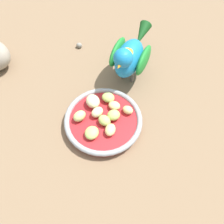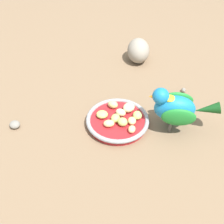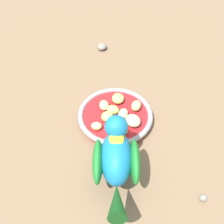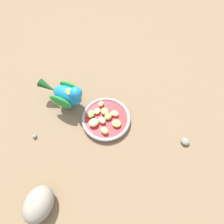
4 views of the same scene
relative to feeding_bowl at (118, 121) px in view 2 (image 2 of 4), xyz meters
The scene contains 16 objects.
ground_plane 0.03m from the feeding_bowl, 123.59° to the right, with size 4.00×4.00×0.00m, color #7A6047.
feeding_bowl is the anchor object (origin of this frame).
apple_piece_0 0.03m from the feeding_bowl, 99.86° to the right, with size 0.03×0.03×0.02m, color #B2CC66.
apple_piece_1 0.05m from the feeding_bowl, 62.83° to the right, with size 0.03×0.02×0.02m, color #E5C67F.
apple_piece_2 0.02m from the feeding_bowl, behind, with size 0.03×0.02×0.02m, color #B2CC66.
apple_piece_3 0.06m from the feeding_bowl, 60.69° to the left, with size 0.03×0.02×0.02m, color #C6D17A.
apple_piece_4 0.06m from the feeding_bowl, 36.89° to the right, with size 0.03×0.03×0.02m, color #B2CC66.
apple_piece_5 0.03m from the feeding_bowl, 18.57° to the left, with size 0.03×0.02×0.02m, color beige.
apple_piece_6 0.05m from the feeding_bowl, 121.94° to the left, with size 0.03×0.03×0.02m, color #B2CC66.
apple_piece_7 0.04m from the feeding_bowl, behind, with size 0.03×0.02×0.02m, color #E5C67F.
apple_piece_8 0.05m from the feeding_bowl, ahead, with size 0.04×0.03×0.03m, color beige.
apple_piece_9 0.06m from the feeding_bowl, 95.10° to the right, with size 0.03×0.02×0.02m, color #E5C67F.
parrot 0.17m from the feeding_bowl, 49.35° to the right, with size 0.15×0.17×0.14m.
rock_large 0.35m from the feeding_bowl, 32.64° to the left, with size 0.11×0.08×0.09m, color gray.
pebble_0 0.27m from the feeding_bowl, ahead, with size 0.02×0.01×0.01m, color gray.
pebble_1 0.30m from the feeding_bowl, 138.48° to the left, with size 0.03×0.03×0.02m, color gray.
Camera 2 is at (-0.41, -0.39, 0.60)m, focal length 45.99 mm.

